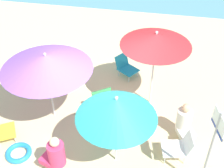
# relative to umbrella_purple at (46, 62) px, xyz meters

# --- Properties ---
(ground_plane) EXTENTS (40.00, 40.00, 0.00)m
(ground_plane) POSITION_rel_umbrella_purple_xyz_m (1.03, -0.26, -1.57)
(ground_plane) COLOR beige
(umbrella_purple) EXTENTS (2.03, 2.03, 1.80)m
(umbrella_purple) POSITION_rel_umbrella_purple_xyz_m (0.00, 0.00, 0.00)
(umbrella_purple) COLOR silver
(umbrella_purple) RESTS_ON ground_plane
(umbrella_red) EXTENTS (1.62, 1.62, 2.07)m
(umbrella_red) POSITION_rel_umbrella_purple_xyz_m (2.27, 0.91, 0.29)
(umbrella_red) COLOR silver
(umbrella_red) RESTS_ON ground_plane
(umbrella_teal) EXTENTS (1.55, 1.55, 1.76)m
(umbrella_teal) POSITION_rel_umbrella_purple_xyz_m (1.73, -1.05, -0.09)
(umbrella_teal) COLOR silver
(umbrella_teal) RESTS_ON ground_plane
(beach_chair_c) EXTENTS (0.68, 0.57, 0.61)m
(beach_chair_c) POSITION_rel_umbrella_purple_xyz_m (3.02, -0.72, -1.25)
(beach_chair_c) COLOR white
(beach_chair_c) RESTS_ON ground_plane
(beach_chair_d) EXTENTS (0.74, 0.70, 0.60)m
(beach_chair_d) POSITION_rel_umbrella_purple_xyz_m (1.46, 1.97, -1.27)
(beach_chair_d) COLOR teal
(beach_chair_d) RESTS_ON ground_plane
(beach_chair_e) EXTENTS (0.75, 0.78, 0.62)m
(beach_chair_e) POSITION_rel_umbrella_purple_xyz_m (1.23, 0.25, -1.24)
(beach_chair_e) COLOR #33934C
(beach_chair_e) RESTS_ON ground_plane
(person_a) EXTENTS (0.47, 0.57, 0.91)m
(person_a) POSITION_rel_umbrella_purple_xyz_m (3.10, -0.10, -1.13)
(person_a) COLOR silver
(person_a) RESTS_ON ground_plane
(person_b) EXTENTS (0.56, 0.44, 0.98)m
(person_b) POSITION_rel_umbrella_purple_xyz_m (0.60, -1.53, -1.08)
(person_b) COLOR #DB3866
(person_b) RESTS_ON ground_plane
(warning_sign) EXTENTS (0.15, 0.49, 2.00)m
(warning_sign) POSITION_rel_umbrella_purple_xyz_m (3.45, -1.38, -0.27)
(warning_sign) COLOR #ADADB2
(warning_sign) RESTS_ON ground_plane
(swim_ring) EXTENTS (0.56, 0.56, 0.11)m
(swim_ring) POSITION_rel_umbrella_purple_xyz_m (-0.34, -1.32, -1.51)
(swim_ring) COLOR #238CD8
(swim_ring) RESTS_ON ground_plane
(beach_bag) EXTENTS (0.26, 0.33, 0.29)m
(beach_bag) POSITION_rel_umbrella_purple_xyz_m (-0.92, 0.75, -1.43)
(beach_bag) COLOR #389970
(beach_bag) RESTS_ON ground_plane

